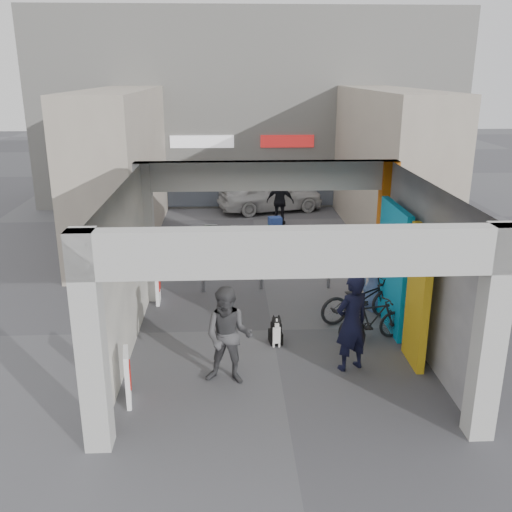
{
  "coord_description": "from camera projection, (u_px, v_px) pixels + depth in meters",
  "views": [
    {
      "loc": [
        -0.94,
        -11.67,
        5.59
      ],
      "look_at": [
        -0.32,
        1.0,
        1.44
      ],
      "focal_mm": 40.0,
      "sensor_mm": 36.0,
      "label": 1
    }
  ],
  "objects": [
    {
      "name": "man_back_turned",
      "position": [
        228.0,
        336.0,
        10.46
      ],
      "size": [
        1.04,
        0.89,
        1.88
      ],
      "primitive_type": "imported",
      "rotation": [
        0.0,
        0.0,
        -0.21
      ],
      "color": "#444447",
      "rests_on": "ground"
    },
    {
      "name": "plaza_bldg_left",
      "position": [
        122.0,
        167.0,
        18.99
      ],
      "size": [
        2.0,
        9.0,
        5.0
      ],
      "primitive_type": "cube",
      "color": "#B0A492",
      "rests_on": "ground"
    },
    {
      "name": "bicycle_rear",
      "position": [
        372.0,
        320.0,
        12.23
      ],
      "size": [
        1.66,
        0.84,
        0.96
      ],
      "primitive_type": "imported",
      "rotation": [
        0.0,
        0.0,
        1.82
      ],
      "color": "black",
      "rests_on": "ground"
    },
    {
      "name": "produce_stand",
      "position": [
        192.0,
        250.0,
        17.65
      ],
      "size": [
        1.12,
        0.61,
        0.74
      ],
      "rotation": [
        0.0,
        0.0,
        -0.02
      ],
      "color": "black",
      "rests_on": "ground"
    },
    {
      "name": "bollard_left",
      "position": [
        203.0,
        276.0,
        14.94
      ],
      "size": [
        0.09,
        0.09,
        0.9
      ],
      "primitive_type": "cylinder",
      "color": "gray",
      "rests_on": "ground"
    },
    {
      "name": "man_elderly",
      "position": [
        376.0,
        275.0,
        13.8
      ],
      "size": [
        0.98,
        0.81,
        1.72
      ],
      "primitive_type": "imported",
      "rotation": [
        0.0,
        0.0,
        0.37
      ],
      "color": "#5670A8",
      "rests_on": "ground"
    },
    {
      "name": "advert_board_near",
      "position": [
        128.0,
        377.0,
        9.91
      ],
      "size": [
        0.18,
        0.56,
        1.0
      ],
      "rotation": [
        0.0,
        0.0,
        0.17
      ],
      "color": "silver",
      "rests_on": "ground"
    },
    {
      "name": "man_crates",
      "position": [
        280.0,
        201.0,
        21.38
      ],
      "size": [
        1.12,
        0.73,
        1.78
      ],
      "primitive_type": "imported",
      "rotation": [
        0.0,
        0.0,
        2.83
      ],
      "color": "black",
      "rests_on": "ground"
    },
    {
      "name": "advert_board_far",
      "position": [
        158.0,
        284.0,
        14.24
      ],
      "size": [
        0.12,
        0.55,
        1.0
      ],
      "rotation": [
        0.0,
        0.0,
        0.04
      ],
      "color": "silver",
      "rests_on": "ground"
    },
    {
      "name": "far_building",
      "position": [
        249.0,
        108.0,
        24.9
      ],
      "size": [
        18.0,
        4.08,
        8.0
      ],
      "color": "silver",
      "rests_on": "ground"
    },
    {
      "name": "white_van",
      "position": [
        270.0,
        194.0,
        23.51
      ],
      "size": [
        4.57,
        2.76,
        1.46
      ],
      "primitive_type": "imported",
      "rotation": [
        0.0,
        0.0,
        1.83
      ],
      "color": "silver",
      "rests_on": "ground"
    },
    {
      "name": "crate_stack",
      "position": [
        275.0,
        225.0,
        20.53
      ],
      "size": [
        0.51,
        0.43,
        0.56
      ],
      "rotation": [
        0.0,
        0.0,
        0.19
      ],
      "color": "#18571B",
      "rests_on": "ground"
    },
    {
      "name": "arcade_canopy",
      "position": [
        303.0,
        243.0,
        11.39
      ],
      "size": [
        6.4,
        6.45,
        6.4
      ],
      "color": "#B4B4AF",
      "rests_on": "ground"
    },
    {
      "name": "man_with_dog",
      "position": [
        352.0,
        323.0,
        10.92
      ],
      "size": [
        0.84,
        0.72,
        1.96
      ],
      "primitive_type": "imported",
      "rotation": [
        0.0,
        0.0,
        3.56
      ],
      "color": "black",
      "rests_on": "ground"
    },
    {
      "name": "plaza_bldg_right",
      "position": [
        388.0,
        165.0,
        19.41
      ],
      "size": [
        2.0,
        9.0,
        5.0
      ],
      "primitive_type": "cube",
      "color": "#B0A492",
      "rests_on": "ground"
    },
    {
      "name": "cafe_set",
      "position": [
        217.0,
        247.0,
        17.74
      ],
      "size": [
        1.53,
        1.23,
        0.92
      ],
      "rotation": [
        0.0,
        0.0,
        0.09
      ],
      "color": "#9C9CA1",
      "rests_on": "ground"
    },
    {
      "name": "bicycle_front",
      "position": [
        360.0,
        299.0,
        13.21
      ],
      "size": [
        2.12,
        1.27,
        1.05
      ],
      "primitive_type": "imported",
      "rotation": [
        0.0,
        0.0,
        1.88
      ],
      "color": "black",
      "rests_on": "ground"
    },
    {
      "name": "ground",
      "position": [
        272.0,
        330.0,
        12.86
      ],
      "size": [
        90.0,
        90.0,
        0.0
      ],
      "primitive_type": "plane",
      "color": "#515156",
      "rests_on": "ground"
    },
    {
      "name": "border_collie",
      "position": [
        276.0,
        332.0,
        12.12
      ],
      "size": [
        0.26,
        0.51,
        0.71
      ],
      "rotation": [
        0.0,
        0.0,
        0.13
      ],
      "color": "black",
      "rests_on": "ground"
    },
    {
      "name": "bollard_right",
      "position": [
        329.0,
        273.0,
        15.23
      ],
      "size": [
        0.09,
        0.09,
        0.85
      ],
      "primitive_type": "cylinder",
      "color": "gray",
      "rests_on": "ground"
    },
    {
      "name": "bollard_center",
      "position": [
        261.0,
        271.0,
        15.17
      ],
      "size": [
        0.09,
        0.09,
        0.98
      ],
      "primitive_type": "cylinder",
      "color": "gray",
      "rests_on": "ground"
    }
  ]
}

